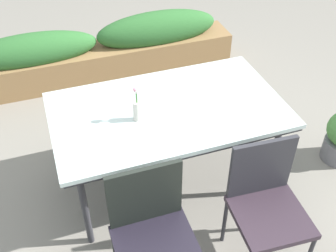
{
  "coord_description": "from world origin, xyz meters",
  "views": [
    {
      "loc": [
        -0.71,
        -2.24,
        2.57
      ],
      "look_at": [
        0.06,
        -0.01,
        0.6
      ],
      "focal_mm": 44.02,
      "sensor_mm": 36.0,
      "label": 1
    }
  ],
  "objects_px": {
    "planter_box": "(100,52)",
    "chair_near_left": "(153,232)",
    "chair_near_right": "(266,200)",
    "flower_vase": "(137,107)",
    "dining_table": "(168,114)"
  },
  "relations": [
    {
      "from": "chair_near_left",
      "to": "planter_box",
      "type": "relative_size",
      "value": 0.3
    },
    {
      "from": "chair_near_left",
      "to": "planter_box",
      "type": "xyz_separation_m",
      "value": [
        0.2,
        2.6,
        -0.22
      ]
    },
    {
      "from": "dining_table",
      "to": "chair_near_left",
      "type": "height_order",
      "value": "chair_near_left"
    },
    {
      "from": "chair_near_left",
      "to": "flower_vase",
      "type": "relative_size",
      "value": 3.42
    },
    {
      "from": "chair_near_right",
      "to": "planter_box",
      "type": "bearing_deg",
      "value": -74.22
    },
    {
      "from": "chair_near_left",
      "to": "planter_box",
      "type": "height_order",
      "value": "chair_near_left"
    },
    {
      "from": "dining_table",
      "to": "chair_near_left",
      "type": "relative_size",
      "value": 1.82
    },
    {
      "from": "chair_near_right",
      "to": "flower_vase",
      "type": "xyz_separation_m",
      "value": [
        -0.63,
        0.76,
        0.35
      ]
    },
    {
      "from": "flower_vase",
      "to": "planter_box",
      "type": "bearing_deg",
      "value": 87.95
    },
    {
      "from": "chair_near_right",
      "to": "chair_near_left",
      "type": "distance_m",
      "value": 0.76
    },
    {
      "from": "chair_near_right",
      "to": "flower_vase",
      "type": "height_order",
      "value": "flower_vase"
    },
    {
      "from": "flower_vase",
      "to": "planter_box",
      "type": "xyz_separation_m",
      "value": [
        0.07,
        1.84,
        -0.57
      ]
    },
    {
      "from": "planter_box",
      "to": "chair_near_left",
      "type": "bearing_deg",
      "value": -94.38
    },
    {
      "from": "dining_table",
      "to": "chair_near_right",
      "type": "distance_m",
      "value": 0.92
    },
    {
      "from": "planter_box",
      "to": "chair_near_right",
      "type": "bearing_deg",
      "value": -77.84
    }
  ]
}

